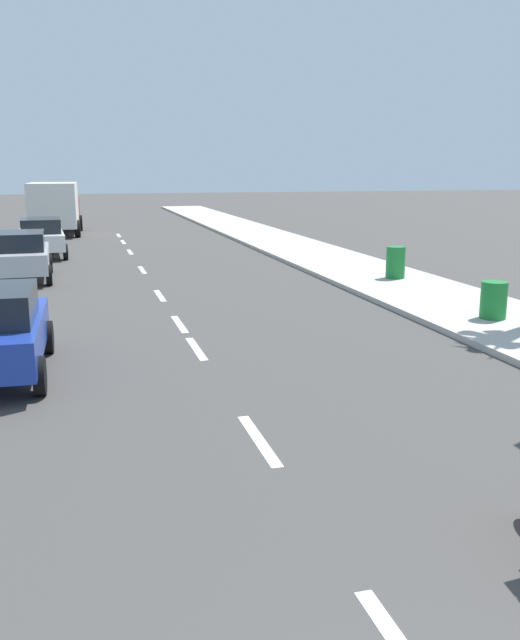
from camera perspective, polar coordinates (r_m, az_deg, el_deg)
ground_plane at (r=21.35m, az=-9.00°, el=2.91°), size 160.00×160.00×0.00m
sidewalk_strip at (r=25.05m, az=7.22°, el=4.55°), size 3.60×80.00×0.14m
lane_stripe_2 at (r=9.21m, az=-0.11°, el=-10.01°), size 0.16×1.80×0.01m
lane_stripe_3 at (r=13.72m, az=-5.38°, el=-2.40°), size 0.16×1.80×0.01m
lane_stripe_4 at (r=15.91m, az=-6.78°, el=-0.34°), size 0.16×1.80×0.01m
lane_stripe_5 at (r=19.54m, az=-8.40°, el=2.04°), size 0.16×1.80×0.01m
lane_stripe_6 at (r=24.65m, az=-9.86°, el=4.17°), size 0.16×1.80×0.01m
lane_stripe_7 at (r=30.07m, az=-10.87°, el=5.63°), size 0.16×1.80×0.01m
lane_stripe_8 at (r=34.24m, az=-11.42°, el=6.44°), size 0.16×1.80×0.01m
lane_stripe_9 at (r=37.66m, az=-11.79°, el=6.97°), size 0.16×1.80×0.01m
parked_car_silver at (r=23.27m, az=-19.44°, el=5.22°), size 1.94×4.06×1.57m
parked_car_white at (r=29.30m, az=-17.90°, el=6.71°), size 2.09×4.20×1.57m
delivery_truck at (r=38.96m, az=-16.86°, el=9.09°), size 2.87×6.33×2.80m
trash_bin_near at (r=16.59m, az=19.03°, el=1.59°), size 0.60×0.60×0.86m
trash_bin_far at (r=21.94m, az=11.32°, el=4.77°), size 0.60×0.60×1.00m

